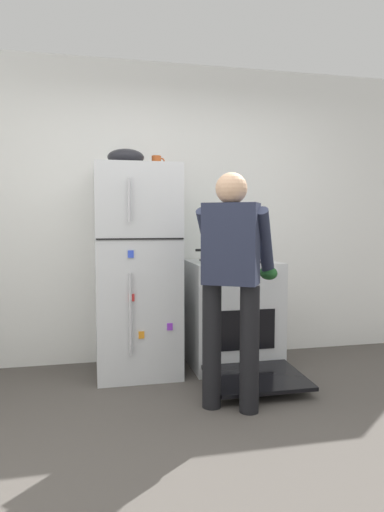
{
  "coord_description": "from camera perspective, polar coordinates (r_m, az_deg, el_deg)",
  "views": [
    {
      "loc": [
        -0.76,
        -2.21,
        1.28
      ],
      "look_at": [
        0.02,
        1.32,
        1.0
      ],
      "focal_mm": 31.69,
      "sensor_mm": 36.0,
      "label": 1
    }
  ],
  "objects": [
    {
      "name": "person_cook",
      "position": [
        3.05,
        5.06,
        -1.79
      ],
      "size": [
        0.63,
        0.66,
        1.6
      ],
      "color": "black",
      "rests_on": "ground"
    },
    {
      "name": "mixing_bowl",
      "position": [
        3.83,
        -8.36,
        12.21
      ],
      "size": [
        0.3,
        0.3,
        0.13
      ],
      "primitive_type": "ellipsoid",
      "color": "black",
      "rests_on": "refrigerator"
    },
    {
      "name": "ground",
      "position": [
        2.67,
        6.24,
        -24.29
      ],
      "size": [
        8.0,
        8.0,
        0.0
      ],
      "primitive_type": "plane",
      "color": "#4C4742"
    },
    {
      "name": "refrigerator",
      "position": [
        3.82,
        -7.01,
        -1.81
      ],
      "size": [
        0.68,
        0.72,
        1.73
      ],
      "color": "silver",
      "rests_on": "ground"
    },
    {
      "name": "red_pot",
      "position": [
        3.89,
        3.13,
        0.18
      ],
      "size": [
        0.37,
        0.27,
        0.12
      ],
      "color": "#236638",
      "rests_on": "stove_range"
    },
    {
      "name": "kitchen_wall_back",
      "position": [
        4.23,
        -2.15,
        5.37
      ],
      "size": [
        6.0,
        0.1,
        2.7
      ],
      "primitive_type": "cube",
      "color": "white",
      "rests_on": "ground"
    },
    {
      "name": "coffee_mug",
      "position": [
        3.9,
        -4.48,
        11.81
      ],
      "size": [
        0.11,
        0.08,
        0.1
      ],
      "color": "#B24C1E",
      "rests_on": "refrigerator"
    },
    {
      "name": "pepper_mill",
      "position": [
        4.27,
        8.19,
        0.88
      ],
      "size": [
        0.05,
        0.05,
        0.17
      ],
      "primitive_type": "cylinder",
      "color": "brown",
      "rests_on": "stove_range"
    },
    {
      "name": "stove_range",
      "position": [
        4.04,
        5.18,
        -7.4
      ],
      "size": [
        0.76,
        1.23,
        0.93
      ],
      "color": "silver",
      "rests_on": "ground"
    }
  ]
}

